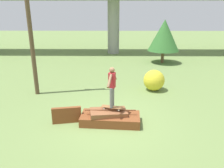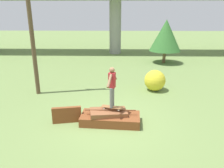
# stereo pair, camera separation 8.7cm
# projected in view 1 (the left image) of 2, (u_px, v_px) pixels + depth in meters

# --- Properties ---
(ground_plane) EXTENTS (80.00, 80.00, 0.00)m
(ground_plane) POSITION_uv_depth(u_px,v_px,m) (110.00, 123.00, 8.09)
(ground_plane) COLOR olive
(scrap_pile) EXTENTS (2.21, 1.10, 0.54)m
(scrap_pile) POSITION_uv_depth(u_px,v_px,m) (110.00, 118.00, 8.02)
(scrap_pile) COLOR brown
(scrap_pile) RESTS_ON ground_plane
(scrap_plank_loose) EXTENTS (1.06, 0.33, 0.61)m
(scrap_plank_loose) POSITION_uv_depth(u_px,v_px,m) (67.00, 115.00, 8.02)
(scrap_plank_loose) COLOR brown
(scrap_plank_loose) RESTS_ON ground_plane
(skateboard) EXTENTS (0.82, 0.41, 0.09)m
(skateboard) POSITION_uv_depth(u_px,v_px,m) (112.00, 107.00, 7.94)
(skateboard) COLOR brown
(skateboard) RESTS_ON scrap_pile
(skater) EXTENTS (0.35, 1.06, 1.48)m
(skater) POSITION_uv_depth(u_px,v_px,m) (112.00, 85.00, 7.67)
(skater) COLOR slate
(skater) RESTS_ON skateboard
(highway_overpass) EXTENTS (44.00, 3.81, 5.54)m
(highway_overpass) POSITION_uv_depth(u_px,v_px,m) (114.00, 1.00, 20.01)
(highway_overpass) COLOR gray
(highway_overpass) RESTS_ON ground_plane
(tree_behind_left) EXTENTS (2.43, 2.43, 3.36)m
(tree_behind_left) POSITION_uv_depth(u_px,v_px,m) (164.00, 35.00, 16.86)
(tree_behind_left) COLOR brown
(tree_behind_left) RESTS_ON ground_plane
(bush_yellow_flowering) EXTENTS (1.08, 1.08, 1.08)m
(bush_yellow_flowering) POSITION_uv_depth(u_px,v_px,m) (154.00, 80.00, 11.28)
(bush_yellow_flowering) COLOR gold
(bush_yellow_flowering) RESTS_ON ground_plane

